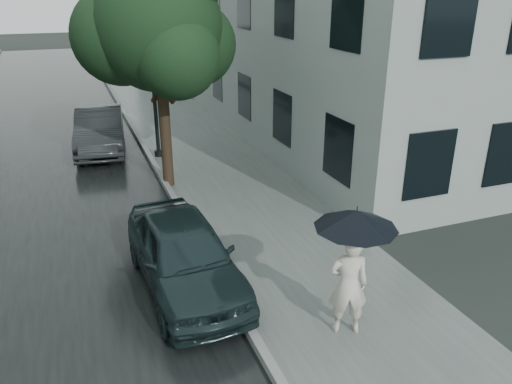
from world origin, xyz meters
name	(u,v)px	position (x,y,z in m)	size (l,w,h in m)	color
ground	(321,296)	(0.00, 0.00, 0.00)	(120.00, 120.00, 0.00)	black
sidewalk	(183,129)	(0.25, 12.00, 0.00)	(3.50, 60.00, 0.01)	slate
kerb_near	(135,132)	(-1.57, 12.00, 0.07)	(0.15, 60.00, 0.15)	slate
asphalt_road	(35,143)	(-5.08, 12.00, 0.00)	(6.85, 60.00, 0.00)	black
building_near	(243,0)	(5.47, 19.50, 4.50)	(7.02, 36.00, 9.00)	gray
pedestrian	(348,285)	(-0.10, -1.00, 0.86)	(0.62, 0.41, 1.71)	beige
umbrella	(356,219)	(-0.08, -1.03, 2.00)	(1.60, 1.60, 1.25)	black
street_tree	(157,24)	(-1.45, 6.48, 4.27)	(4.22, 3.83, 6.33)	#332619
lamp_post	(146,56)	(-1.38, 9.04, 3.19)	(0.83, 0.45, 5.61)	black
car_near	(184,254)	(-2.20, 1.18, 0.68)	(1.59, 3.95, 1.35)	black
car_far	(100,130)	(-2.92, 10.35, 0.70)	(1.48, 4.24, 1.40)	#25282A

